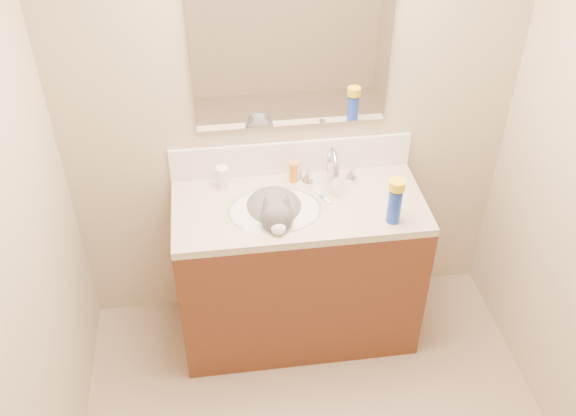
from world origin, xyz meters
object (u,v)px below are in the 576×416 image
object	(u,v)px
vanity_cabinet	(298,273)
spray_can	(394,206)
pill_bottle	(222,177)
silver_jar	(297,173)
faucet	(332,170)
cat	(275,214)
amber_bottle	(294,172)
basin	(275,221)

from	to	relation	value
vanity_cabinet	spray_can	size ratio (longest dim) A/B	7.02
vanity_cabinet	pill_bottle	distance (m)	0.64
spray_can	silver_jar	bearing A→B (deg)	134.36
faucet	pill_bottle	distance (m)	0.53
cat	silver_jar	distance (m)	0.28
amber_bottle	pill_bottle	bearing A→B (deg)	179.96
cat	amber_bottle	bearing A→B (deg)	61.93
faucet	spray_can	size ratio (longest dim) A/B	1.64
cat	basin	bearing A→B (deg)	-103.59
silver_jar	amber_bottle	distance (m)	0.04
faucet	cat	distance (m)	0.36
faucet	cat	size ratio (longest dim) A/B	0.68
cat	silver_jar	size ratio (longest dim) A/B	7.29
vanity_cabinet	faucet	size ratio (longest dim) A/B	4.29
amber_bottle	spray_can	size ratio (longest dim) A/B	0.62
vanity_cabinet	amber_bottle	bearing A→B (deg)	89.86
basin	spray_can	distance (m)	0.57
silver_jar	amber_bottle	bearing A→B (deg)	-134.93
basin	pill_bottle	size ratio (longest dim) A/B	4.07
basin	pill_bottle	bearing A→B (deg)	136.28
faucet	cat	xyz separation A→B (m)	(-0.30, -0.16, -0.12)
faucet	pill_bottle	size ratio (longest dim) A/B	2.53
spray_can	vanity_cabinet	bearing A→B (deg)	155.63
silver_jar	spray_can	world-z (taller)	spray_can
cat	spray_can	xyz separation A→B (m)	(0.52, -0.16, 0.11)
spray_can	amber_bottle	bearing A→B (deg)	137.40
pill_bottle	spray_can	bearing A→B (deg)	-26.28
faucet	silver_jar	xyz separation A→B (m)	(-0.16, 0.07, -0.06)
pill_bottle	amber_bottle	bearing A→B (deg)	-0.04
vanity_cabinet	cat	distance (m)	0.44
vanity_cabinet	basin	distance (m)	0.40
basin	silver_jar	xyz separation A→B (m)	(0.14, 0.24, 0.10)
faucet	spray_can	distance (m)	0.39
pill_bottle	silver_jar	xyz separation A→B (m)	(0.37, 0.02, -0.03)
vanity_cabinet	faucet	xyz separation A→B (m)	(0.18, 0.14, 0.54)
basin	faucet	bearing A→B (deg)	29.12
amber_bottle	cat	bearing A→B (deg)	-119.17
vanity_cabinet	faucet	bearing A→B (deg)	37.29
amber_bottle	spray_can	world-z (taller)	spray_can
basin	faucet	xyz separation A→B (m)	(0.30, 0.17, 0.16)
basin	amber_bottle	bearing A→B (deg)	61.13
vanity_cabinet	spray_can	world-z (taller)	spray_can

